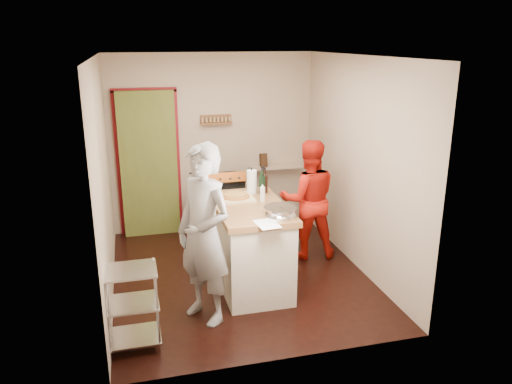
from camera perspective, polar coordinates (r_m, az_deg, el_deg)
floor at (r=6.22m, az=-1.88°, el=-9.40°), size 3.50×3.50×0.00m
back_wall at (r=7.43m, az=-9.84°, el=4.06°), size 3.00×0.44×2.60m
left_wall at (r=5.64m, az=-17.04°, el=1.16°), size 0.04×3.50×2.60m
right_wall at (r=6.25m, az=11.57°, el=3.08°), size 0.04×3.50×2.60m
ceiling at (r=5.57m, az=-2.15°, el=15.37°), size 3.00×3.50×0.02m
stove at (r=7.35m, az=-3.98°, el=-1.38°), size 0.60×0.63×1.00m
wire_shelving at (r=4.84m, az=-13.96°, el=-12.34°), size 0.48×0.40×0.80m
island at (r=5.76m, az=-0.58°, el=-5.96°), size 0.78×1.44×1.30m
person_stripe at (r=4.97m, az=-5.95°, el=-4.91°), size 0.74×0.80×1.84m
person_red at (r=6.50m, az=6.00°, el=-0.83°), size 0.84×0.70×1.57m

